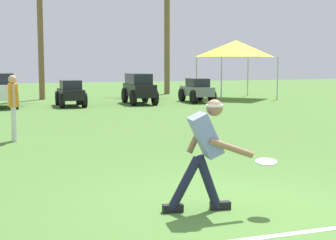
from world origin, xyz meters
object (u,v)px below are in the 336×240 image
object	(u,v)px
teammate_near_sideline	(13,102)
parked_car_slot_d	(139,88)
palm_tree_right_of_centre	(167,24)
frisbee_thrower	(205,149)
palm_tree_left_of_centre	(40,17)
frisbee_in_flight	(266,162)
event_tent	(236,49)
parked_car_slot_e	(197,90)
parked_car_slot_c	(71,93)
parked_car_slot_b	(3,89)

from	to	relation	value
teammate_near_sideline	parked_car_slot_d	world-z (taller)	teammate_near_sideline
parked_car_slot_d	palm_tree_right_of_centre	world-z (taller)	palm_tree_right_of_centre
frisbee_thrower	palm_tree_left_of_centre	xyz separation A→B (m)	(0.09, 20.23, 3.21)
parked_car_slot_d	palm_tree_left_of_centre	size ratio (longest dim) A/B	0.39
teammate_near_sideline	frisbee_in_flight	bearing A→B (deg)	-69.19
frisbee_in_flight	event_tent	distance (m)	20.16
parked_car_slot_d	parked_car_slot_e	xyz separation A→B (m)	(2.77, -0.04, -0.16)
teammate_near_sideline	parked_car_slot_e	distance (m)	12.71
frisbee_thrower	parked_car_slot_d	distance (m)	16.58
teammate_near_sideline	parked_car_slot_c	bearing A→B (deg)	73.18
frisbee_in_flight	palm_tree_left_of_centre	size ratio (longest dim) A/B	0.06
teammate_near_sideline	parked_car_slot_c	distance (m)	9.52
parked_car_slot_c	teammate_near_sideline	bearing A→B (deg)	-106.82
parked_car_slot_e	frisbee_thrower	bearing A→B (deg)	-112.43
frisbee_in_flight	teammate_near_sideline	xyz separation A→B (m)	(-2.67, 7.01, 0.31)
parked_car_slot_b	palm_tree_left_of_centre	xyz separation A→B (m)	(2.00, 4.14, 3.26)
palm_tree_right_of_centre	parked_car_slot_c	bearing A→B (deg)	-135.53
palm_tree_left_of_centre	palm_tree_right_of_centre	distance (m)	7.53
teammate_near_sideline	palm_tree_right_of_centre	distance (m)	18.35
parked_car_slot_d	frisbee_thrower	bearing A→B (deg)	-103.49
parked_car_slot_b	parked_car_slot_d	world-z (taller)	parked_car_slot_b
frisbee_thrower	parked_car_slot_d	bearing A→B (deg)	76.51
parked_car_slot_c	palm_tree_left_of_centre	bearing A→B (deg)	99.05
palm_tree_left_of_centre	frisbee_thrower	bearing A→B (deg)	-90.26
parked_car_slot_b	event_tent	xyz separation A→B (m)	(11.38, 1.67, 1.77)
parked_car_slot_b	parked_car_slot_c	distance (m)	2.72
parked_car_slot_c	palm_tree_right_of_centre	bearing A→B (deg)	44.47
palm_tree_right_of_centre	frisbee_thrower	bearing A→B (deg)	-108.26
parked_car_slot_c	event_tent	size ratio (longest dim) A/B	0.69
parked_car_slot_d	parked_car_slot_e	distance (m)	2.77
event_tent	parked_car_slot_b	bearing A→B (deg)	-171.64
frisbee_thrower	parked_car_slot_c	bearing A→B (deg)	87.13
frisbee_in_flight	parked_car_slot_b	distance (m)	16.60
teammate_near_sideline	palm_tree_left_of_centre	xyz separation A→B (m)	(2.05, 13.51, 3.07)
parked_car_slot_b	parked_car_slot_c	bearing A→B (deg)	-5.74
parked_car_slot_e	palm_tree_left_of_centre	bearing A→B (deg)	147.63
parked_car_slot_b	parked_car_slot_d	bearing A→B (deg)	0.28
frisbee_in_flight	parked_car_slot_d	distance (m)	16.72
frisbee_thrower	teammate_near_sideline	distance (m)	7.00
parked_car_slot_c	parked_car_slot_d	size ratio (longest dim) A/B	0.91
teammate_near_sideline	parked_car_slot_b	world-z (taller)	teammate_near_sideline
event_tent	teammate_near_sideline	bearing A→B (deg)	-135.98
palm_tree_left_of_centre	palm_tree_right_of_centre	xyz separation A→B (m)	(7.25, 2.02, -0.03)
frisbee_in_flight	parked_car_slot_b	xyz separation A→B (m)	(-2.62, 16.39, 0.11)
frisbee_thrower	parked_car_slot_b	bearing A→B (deg)	96.76
palm_tree_left_of_centre	palm_tree_right_of_centre	bearing A→B (deg)	15.56
frisbee_thrower	palm_tree_left_of_centre	distance (m)	20.48
palm_tree_right_of_centre	parked_car_slot_d	bearing A→B (deg)	-119.55
teammate_near_sideline	palm_tree_left_of_centre	size ratio (longest dim) A/B	0.25
teammate_near_sideline	parked_car_slot_e	bearing A→B (deg)	47.44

